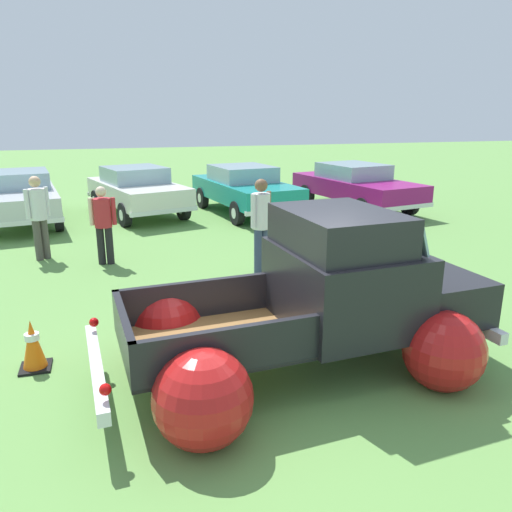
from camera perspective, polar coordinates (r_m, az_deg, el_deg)
name	(u,v)px	position (r m, az deg, el deg)	size (l,w,h in m)	color
ground_plane	(292,370)	(6.26, 4.16, -12.74)	(80.00, 80.00, 0.00)	#609347
vintage_pickup_truck	(323,307)	(6.09, 7.63, -5.78)	(4.75, 3.03, 1.96)	black
show_car_0	(20,195)	(15.47, -25.18, 6.27)	(2.53, 4.83, 1.43)	black
show_car_1	(137,189)	(15.51, -13.34, 7.37)	(2.98, 4.53, 1.43)	black
show_car_2	(244,188)	(15.41, -1.33, 7.75)	(2.59, 4.67, 1.43)	black
show_car_3	(355,185)	(16.34, 11.19, 7.94)	(2.76, 4.93, 1.43)	black
spectator_0	(261,220)	(9.45, 0.58, 4.09)	(0.50, 0.47, 1.82)	navy
spectator_1	(38,212)	(11.35, -23.44, 4.56)	(0.48, 0.48, 1.75)	#4C4742
spectator_2	(103,221)	(10.56, -16.93, 3.84)	(0.54, 0.39, 1.59)	black
lane_cone_0	(33,345)	(6.69, -23.96, -9.20)	(0.36, 0.36, 0.63)	black
lane_cone_1	(403,268)	(9.41, 16.31, -1.27)	(0.36, 0.36, 0.63)	black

